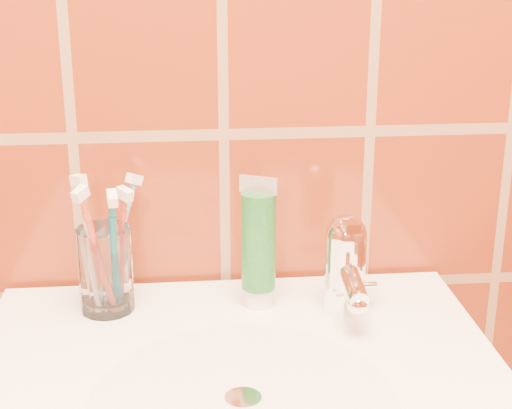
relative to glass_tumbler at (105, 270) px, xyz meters
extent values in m
cylinder|color=silver|center=(0.15, -0.21, -0.05)|extent=(0.30, 0.30, 0.00)
cylinder|color=white|center=(0.15, -0.21, -0.05)|extent=(0.04, 0.04, 0.00)
cylinder|color=white|center=(0.00, 0.00, 0.00)|extent=(0.08, 0.08, 0.10)
cylinder|color=white|center=(0.18, 0.00, -0.04)|extent=(0.03, 0.03, 0.02)
cylinder|color=#155C1F|center=(0.18, 0.00, 0.03)|extent=(0.04, 0.04, 0.12)
cube|color=beige|center=(0.18, 0.00, 0.10)|extent=(0.05, 0.01, 0.02)
cylinder|color=white|center=(0.28, -0.03, 0.00)|extent=(0.05, 0.05, 0.09)
sphere|color=white|center=(0.28, -0.03, 0.04)|extent=(0.05, 0.05, 0.05)
cylinder|color=white|center=(0.28, -0.06, 0.00)|extent=(0.02, 0.09, 0.03)
cube|color=white|center=(0.28, -0.04, 0.06)|extent=(0.02, 0.06, 0.01)
camera|label=1|loc=(0.10, -0.86, 0.38)|focal=55.00mm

